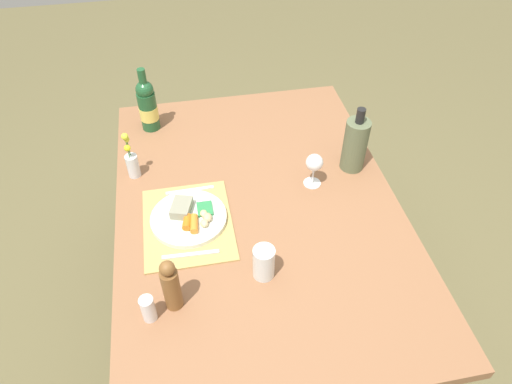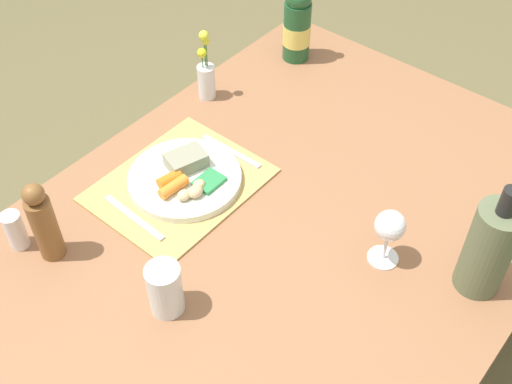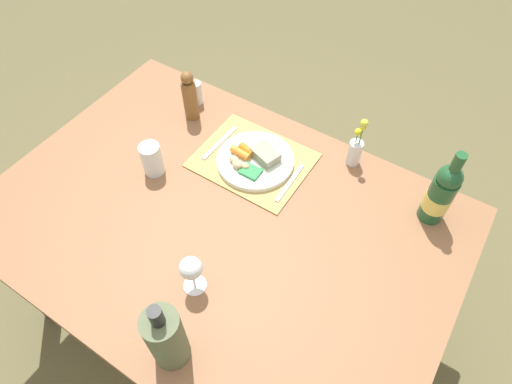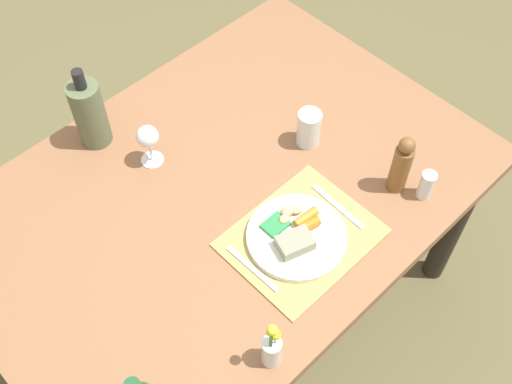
{
  "view_description": "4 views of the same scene",
  "coord_description": "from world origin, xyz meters",
  "px_view_note": "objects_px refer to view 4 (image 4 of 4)",
  "views": [
    {
      "loc": [
        1.21,
        -0.24,
        2.04
      ],
      "look_at": [
        0.01,
        -0.01,
        0.84
      ],
      "focal_mm": 32.76,
      "sensor_mm": 36.0,
      "label": 1
    },
    {
      "loc": [
        0.77,
        0.58,
        1.88
      ],
      "look_at": [
        0.02,
        -0.05,
        0.86
      ],
      "focal_mm": 44.85,
      "sensor_mm": 36.0,
      "label": 2
    },
    {
      "loc": [
        -0.54,
        0.62,
        1.95
      ],
      "look_at": [
        -0.09,
        -0.08,
        0.88
      ],
      "focal_mm": 30.77,
      "sensor_mm": 36.0,
      "label": 3
    },
    {
      "loc": [
        -0.69,
        -0.85,
        2.28
      ],
      "look_at": [
        0.04,
        -0.1,
        0.81
      ],
      "focal_mm": 44.75,
      "sensor_mm": 36.0,
      "label": 4
    }
  ],
  "objects_px": {
    "dinner_plate": "(296,236)",
    "wine_glass": "(148,138)",
    "knife": "(338,206)",
    "water_tumbler": "(309,130)",
    "salt_shaker": "(426,185)",
    "dining_table": "(225,209)",
    "flower_vase": "(272,349)",
    "fork": "(252,268)",
    "cooler_bottle": "(89,113)",
    "pepper_mill": "(401,165)"
  },
  "relations": [
    {
      "from": "pepper_mill",
      "to": "salt_shaker",
      "type": "bearing_deg",
      "value": -66.35
    },
    {
      "from": "dinner_plate",
      "to": "salt_shaker",
      "type": "height_order",
      "value": "salt_shaker"
    },
    {
      "from": "knife",
      "to": "wine_glass",
      "type": "bearing_deg",
      "value": 120.51
    },
    {
      "from": "dinner_plate",
      "to": "wine_glass",
      "type": "xyz_separation_m",
      "value": [
        -0.11,
        0.5,
        0.08
      ]
    },
    {
      "from": "salt_shaker",
      "to": "water_tumbler",
      "type": "bearing_deg",
      "value": 104.15
    },
    {
      "from": "cooler_bottle",
      "to": "pepper_mill",
      "type": "relative_size",
      "value": 1.35
    },
    {
      "from": "dining_table",
      "to": "flower_vase",
      "type": "distance_m",
      "value": 0.56
    },
    {
      "from": "dining_table",
      "to": "fork",
      "type": "height_order",
      "value": "fork"
    },
    {
      "from": "fork",
      "to": "wine_glass",
      "type": "bearing_deg",
      "value": 83.52
    },
    {
      "from": "cooler_bottle",
      "to": "water_tumbler",
      "type": "bearing_deg",
      "value": -45.06
    },
    {
      "from": "dining_table",
      "to": "salt_shaker",
      "type": "distance_m",
      "value": 0.6
    },
    {
      "from": "fork",
      "to": "flower_vase",
      "type": "bearing_deg",
      "value": -124.7
    },
    {
      "from": "dinner_plate",
      "to": "pepper_mill",
      "type": "height_order",
      "value": "pepper_mill"
    },
    {
      "from": "flower_vase",
      "to": "pepper_mill",
      "type": "height_order",
      "value": "pepper_mill"
    },
    {
      "from": "knife",
      "to": "water_tumbler",
      "type": "bearing_deg",
      "value": 64.83
    },
    {
      "from": "flower_vase",
      "to": "pepper_mill",
      "type": "xyz_separation_m",
      "value": [
        0.64,
        0.12,
        0.03
      ]
    },
    {
      "from": "flower_vase",
      "to": "water_tumbler",
      "type": "xyz_separation_m",
      "value": [
        0.58,
        0.42,
        -0.02
      ]
    },
    {
      "from": "fork",
      "to": "knife",
      "type": "xyz_separation_m",
      "value": [
        0.32,
        -0.02,
        0.0
      ]
    },
    {
      "from": "water_tumbler",
      "to": "wine_glass",
      "type": "bearing_deg",
      "value": 144.85
    },
    {
      "from": "fork",
      "to": "cooler_bottle",
      "type": "bearing_deg",
      "value": 90.89
    },
    {
      "from": "dining_table",
      "to": "water_tumbler",
      "type": "bearing_deg",
      "value": -7.64
    },
    {
      "from": "pepper_mill",
      "to": "salt_shaker",
      "type": "xyz_separation_m",
      "value": [
        0.03,
        -0.08,
        -0.05
      ]
    },
    {
      "from": "dining_table",
      "to": "pepper_mill",
      "type": "relative_size",
      "value": 7.24
    },
    {
      "from": "dinner_plate",
      "to": "flower_vase",
      "type": "relative_size",
      "value": 1.35
    },
    {
      "from": "salt_shaker",
      "to": "pepper_mill",
      "type": "bearing_deg",
      "value": 113.65
    },
    {
      "from": "dinner_plate",
      "to": "wine_glass",
      "type": "height_order",
      "value": "wine_glass"
    },
    {
      "from": "fork",
      "to": "cooler_bottle",
      "type": "distance_m",
      "value": 0.68
    },
    {
      "from": "water_tumbler",
      "to": "salt_shaker",
      "type": "bearing_deg",
      "value": -75.85
    },
    {
      "from": "cooler_bottle",
      "to": "pepper_mill",
      "type": "distance_m",
      "value": 0.92
    },
    {
      "from": "dinner_plate",
      "to": "cooler_bottle",
      "type": "height_order",
      "value": "cooler_bottle"
    },
    {
      "from": "dinner_plate",
      "to": "flower_vase",
      "type": "distance_m",
      "value": 0.36
    },
    {
      "from": "dining_table",
      "to": "cooler_bottle",
      "type": "distance_m",
      "value": 0.5
    },
    {
      "from": "flower_vase",
      "to": "wine_glass",
      "type": "distance_m",
      "value": 0.72
    },
    {
      "from": "water_tumbler",
      "to": "knife",
      "type": "bearing_deg",
      "value": -117.39
    },
    {
      "from": "knife",
      "to": "pepper_mill",
      "type": "height_order",
      "value": "pepper_mill"
    },
    {
      "from": "dining_table",
      "to": "cooler_bottle",
      "type": "bearing_deg",
      "value": 109.58
    },
    {
      "from": "wine_glass",
      "to": "salt_shaker",
      "type": "distance_m",
      "value": 0.82
    },
    {
      "from": "wine_glass",
      "to": "fork",
      "type": "bearing_deg",
      "value": -95.09
    },
    {
      "from": "knife",
      "to": "fork",
      "type": "bearing_deg",
      "value": 177.87
    },
    {
      "from": "dinner_plate",
      "to": "pepper_mill",
      "type": "relative_size",
      "value": 1.32
    },
    {
      "from": "dinner_plate",
      "to": "knife",
      "type": "xyz_separation_m",
      "value": [
        0.16,
        -0.01,
        -0.01
      ]
    },
    {
      "from": "dining_table",
      "to": "cooler_bottle",
      "type": "relative_size",
      "value": 5.36
    },
    {
      "from": "cooler_bottle",
      "to": "flower_vase",
      "type": "relative_size",
      "value": 1.37
    },
    {
      "from": "knife",
      "to": "flower_vase",
      "type": "distance_m",
      "value": 0.5
    },
    {
      "from": "fork",
      "to": "salt_shaker",
      "type": "relative_size",
      "value": 1.94
    },
    {
      "from": "knife",
      "to": "dinner_plate",
      "type": "bearing_deg",
      "value": 179.1
    },
    {
      "from": "knife",
      "to": "flower_vase",
      "type": "xyz_separation_m",
      "value": [
        -0.46,
        -0.19,
        0.06
      ]
    },
    {
      "from": "water_tumbler",
      "to": "salt_shaker",
      "type": "xyz_separation_m",
      "value": [
        0.09,
        -0.37,
        -0.01
      ]
    },
    {
      "from": "water_tumbler",
      "to": "dinner_plate",
      "type": "bearing_deg",
      "value": -141.9
    },
    {
      "from": "fork",
      "to": "knife",
      "type": "relative_size",
      "value": 0.95
    }
  ]
}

